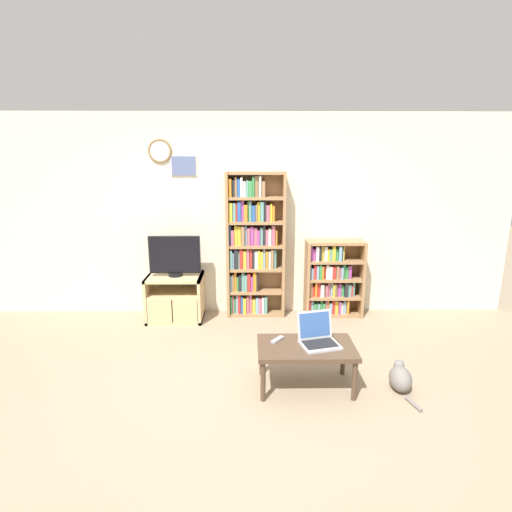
% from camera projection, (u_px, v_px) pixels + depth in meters
% --- Properties ---
extents(ground_plane, '(18.00, 18.00, 0.00)m').
position_uv_depth(ground_plane, '(245.00, 391.00, 3.58)').
color(ground_plane, gray).
extents(wall_back, '(6.98, 0.09, 2.60)m').
position_uv_depth(wall_back, '(246.00, 216.00, 5.22)').
color(wall_back, beige).
rests_on(wall_back, ground_plane).
extents(tv_stand, '(0.70, 0.50, 0.58)m').
position_uv_depth(tv_stand, '(175.00, 297.00, 5.14)').
color(tv_stand, tan).
rests_on(tv_stand, ground_plane).
extents(television, '(0.64, 0.18, 0.52)m').
position_uv_depth(television, '(175.00, 256.00, 5.02)').
color(television, black).
rests_on(television, tv_stand).
extents(bookshelf_tall, '(0.75, 0.25, 1.88)m').
position_uv_depth(bookshelf_tall, '(253.00, 246.00, 5.15)').
color(bookshelf_tall, '#9E754C').
rests_on(bookshelf_tall, ground_plane).
extents(bookshelf_short, '(0.75, 0.30, 1.00)m').
position_uv_depth(bookshelf_short, '(331.00, 279.00, 5.25)').
color(bookshelf_short, '#9E754C').
rests_on(bookshelf_short, ground_plane).
extents(coffee_table, '(0.87, 0.52, 0.41)m').
position_uv_depth(coffee_table, '(306.00, 350.00, 3.57)').
color(coffee_table, '#4C3828').
rests_on(coffee_table, ground_plane).
extents(laptop, '(0.39, 0.37, 0.28)m').
position_uv_depth(laptop, '(318.00, 336.00, 3.59)').
color(laptop, '#B7BABC').
rests_on(laptop, coffee_table).
extents(remote_near_laptop, '(0.13, 0.15, 0.02)m').
position_uv_depth(remote_near_laptop, '(277.00, 340.00, 3.65)').
color(remote_near_laptop, '#99999E').
rests_on(remote_near_laptop, coffee_table).
extents(cat, '(0.22, 0.50, 0.26)m').
position_uv_depth(cat, '(400.00, 378.00, 3.59)').
color(cat, slate).
rests_on(cat, ground_plane).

